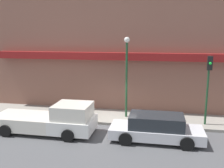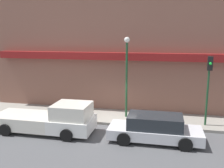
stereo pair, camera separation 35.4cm
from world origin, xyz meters
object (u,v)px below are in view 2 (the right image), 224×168
Objects in this scene: pickup_truck at (50,119)px; traffic_light at (209,79)px; parked_car at (155,128)px; fire_hydrant at (66,111)px; street_lamp at (127,67)px.

traffic_light is (8.71, 2.50, 2.20)m from pickup_truck.
fire_hydrant is (-5.89, 2.35, -0.16)m from parked_car.
street_lamp is (-1.98, 3.13, 2.74)m from parked_car.
fire_hydrant is 0.14× the size of street_lamp.
fire_hydrant is (-0.06, 2.35, -0.23)m from pickup_truck.
pickup_truck is at bearing -88.58° from fire_hydrant.
fire_hydrant is 0.18× the size of traffic_light.
pickup_truck is at bearing -140.92° from street_lamp.
street_lamp reaches higher than pickup_truck.
street_lamp is at bearing 11.19° from fire_hydrant.
pickup_truck is 1.11× the size of street_lamp.
traffic_light is (4.85, -0.62, -0.46)m from street_lamp.
street_lamp reaches higher than fire_hydrant.
pickup_truck is 1.20× the size of parked_car.
traffic_light reaches higher than pickup_truck.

